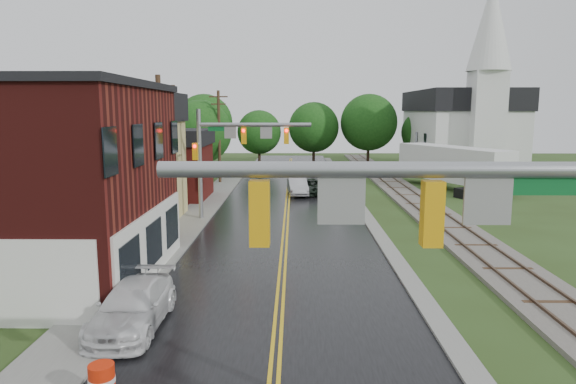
{
  "coord_description": "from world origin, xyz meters",
  "views": [
    {
      "loc": [
        0.54,
        -5.99,
        7.12
      ],
      "look_at": [
        0.25,
        16.66,
        3.5
      ],
      "focal_mm": 32.0,
      "sensor_mm": 36.0,
      "label": 1
    }
  ],
  "objects_px": {
    "traffic_signal_near": "(478,246)",
    "traffic_signal_far": "(232,144)",
    "pickup_white": "(133,307)",
    "tree_left_b": "(46,129)",
    "semi_trailer": "(452,164)",
    "tree_left_e": "(202,133)",
    "suv_dark": "(308,187)",
    "tree_left_c": "(134,140)",
    "utility_pole_b": "(161,154)",
    "utility_pole_c": "(219,135)",
    "church": "(464,121)",
    "sedan_silver": "(298,187)"
  },
  "relations": [
    {
      "from": "church",
      "to": "semi_trailer",
      "type": "bearing_deg",
      "value": -111.1
    },
    {
      "from": "traffic_signal_near",
      "to": "semi_trailer",
      "type": "bearing_deg",
      "value": 73.5
    },
    {
      "from": "utility_pole_b",
      "to": "suv_dark",
      "type": "bearing_deg",
      "value": 60.92
    },
    {
      "from": "traffic_signal_far",
      "to": "semi_trailer",
      "type": "height_order",
      "value": "traffic_signal_far"
    },
    {
      "from": "church",
      "to": "tree_left_e",
      "type": "relative_size",
      "value": 2.45
    },
    {
      "from": "traffic_signal_far",
      "to": "utility_pole_b",
      "type": "relative_size",
      "value": 0.82
    },
    {
      "from": "pickup_white",
      "to": "semi_trailer",
      "type": "bearing_deg",
      "value": 57.62
    },
    {
      "from": "tree_left_e",
      "to": "suv_dark",
      "type": "bearing_deg",
      "value": -39.34
    },
    {
      "from": "utility_pole_c",
      "to": "semi_trailer",
      "type": "xyz_separation_m",
      "value": [
        21.63,
        -3.66,
        -2.42
      ]
    },
    {
      "from": "tree_left_e",
      "to": "tree_left_c",
      "type": "bearing_deg",
      "value": -129.81
    },
    {
      "from": "traffic_signal_near",
      "to": "suv_dark",
      "type": "height_order",
      "value": "traffic_signal_near"
    },
    {
      "from": "church",
      "to": "utility_pole_b",
      "type": "height_order",
      "value": "church"
    },
    {
      "from": "pickup_white",
      "to": "traffic_signal_near",
      "type": "bearing_deg",
      "value": -43.67
    },
    {
      "from": "traffic_signal_near",
      "to": "traffic_signal_far",
      "type": "height_order",
      "value": "same"
    },
    {
      "from": "church",
      "to": "utility_pole_b",
      "type": "relative_size",
      "value": 2.22
    },
    {
      "from": "tree_left_e",
      "to": "semi_trailer",
      "type": "bearing_deg",
      "value": -13.21
    },
    {
      "from": "tree_left_c",
      "to": "tree_left_e",
      "type": "distance_m",
      "value": 7.82
    },
    {
      "from": "utility_pole_b",
      "to": "utility_pole_c",
      "type": "height_order",
      "value": "same"
    },
    {
      "from": "utility_pole_b",
      "to": "tree_left_c",
      "type": "distance_m",
      "value": 19.24
    },
    {
      "from": "church",
      "to": "sedan_silver",
      "type": "bearing_deg",
      "value": -138.8
    },
    {
      "from": "church",
      "to": "semi_trailer",
      "type": "height_order",
      "value": "church"
    },
    {
      "from": "utility_pole_b",
      "to": "tree_left_c",
      "type": "bearing_deg",
      "value": 111.49
    },
    {
      "from": "traffic_signal_far",
      "to": "tree_left_b",
      "type": "xyz_separation_m",
      "value": [
        -14.38,
        4.9,
        0.74
      ]
    },
    {
      "from": "suv_dark",
      "to": "pickup_white",
      "type": "height_order",
      "value": "pickup_white"
    },
    {
      "from": "semi_trailer",
      "to": "pickup_white",
      "type": "bearing_deg",
      "value": -122.86
    },
    {
      "from": "traffic_signal_near",
      "to": "utility_pole_b",
      "type": "height_order",
      "value": "utility_pole_b"
    },
    {
      "from": "utility_pole_b",
      "to": "sedan_silver",
      "type": "xyz_separation_m",
      "value": [
        7.6,
        14.93,
        -4.0
      ]
    },
    {
      "from": "traffic_signal_near",
      "to": "tree_left_b",
      "type": "xyz_separation_m",
      "value": [
        -21.32,
        29.9,
        0.75
      ]
    },
    {
      "from": "church",
      "to": "tree_left_c",
      "type": "height_order",
      "value": "church"
    },
    {
      "from": "utility_pole_c",
      "to": "tree_left_c",
      "type": "xyz_separation_m",
      "value": [
        -7.05,
        -4.1,
        -0.21
      ]
    },
    {
      "from": "utility_pole_c",
      "to": "pickup_white",
      "type": "xyz_separation_m",
      "value": [
        2.03,
        -34.0,
        -4.0
      ]
    },
    {
      "from": "traffic_signal_far",
      "to": "pickup_white",
      "type": "relative_size",
      "value": 1.48
    },
    {
      "from": "suv_dark",
      "to": "semi_trailer",
      "type": "bearing_deg",
      "value": 20.72
    },
    {
      "from": "tree_left_b",
      "to": "utility_pole_b",
      "type": "bearing_deg",
      "value": -41.86
    },
    {
      "from": "traffic_signal_near",
      "to": "traffic_signal_far",
      "type": "relative_size",
      "value": 1.0
    },
    {
      "from": "tree_left_e",
      "to": "utility_pole_b",
      "type": "bearing_deg",
      "value": -85.1
    },
    {
      "from": "suv_dark",
      "to": "semi_trailer",
      "type": "relative_size",
      "value": 0.36
    },
    {
      "from": "church",
      "to": "traffic_signal_near",
      "type": "bearing_deg",
      "value": -107.72
    },
    {
      "from": "tree_left_b",
      "to": "utility_pole_c",
      "type": "bearing_deg",
      "value": 47.61
    },
    {
      "from": "pickup_white",
      "to": "church",
      "type": "bearing_deg",
      "value": 60.96
    },
    {
      "from": "traffic_signal_near",
      "to": "utility_pole_c",
      "type": "bearing_deg",
      "value": 103.74
    },
    {
      "from": "tree_left_b",
      "to": "sedan_silver",
      "type": "relative_size",
      "value": 2.21
    },
    {
      "from": "pickup_white",
      "to": "semi_trailer",
      "type": "relative_size",
      "value": 0.41
    },
    {
      "from": "sedan_silver",
      "to": "utility_pole_b",
      "type": "bearing_deg",
      "value": -122.08
    },
    {
      "from": "tree_left_b",
      "to": "semi_trailer",
      "type": "bearing_deg",
      "value": 14.49
    },
    {
      "from": "tree_left_b",
      "to": "traffic_signal_near",
      "type": "bearing_deg",
      "value": -54.51
    },
    {
      "from": "tree_left_c",
      "to": "semi_trailer",
      "type": "xyz_separation_m",
      "value": [
        28.68,
        0.44,
        -2.21
      ]
    },
    {
      "from": "sedan_silver",
      "to": "pickup_white",
      "type": "relative_size",
      "value": 0.88
    },
    {
      "from": "tree_left_e",
      "to": "pickup_white",
      "type": "distance_m",
      "value": 36.36
    },
    {
      "from": "utility_pole_c",
      "to": "pickup_white",
      "type": "relative_size",
      "value": 1.81
    }
  ]
}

